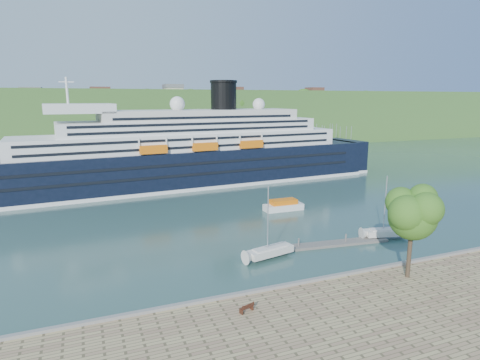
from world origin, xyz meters
name	(u,v)px	position (x,y,z in m)	size (l,w,h in m)	color
ground	(356,280)	(0.00, 0.00, 0.00)	(400.00, 400.00, 0.00)	#284740
far_hillside	(149,118)	(0.00, 145.00, 12.00)	(400.00, 50.00, 24.00)	#356227
quay_coping	(358,272)	(0.00, -0.20, 1.15)	(220.00, 0.50, 0.30)	slate
cruise_ship	(178,134)	(-6.89, 57.95, 12.39)	(110.39, 16.07, 24.79)	black
park_bench	(246,307)	(-14.93, -3.41, 1.48)	(1.50, 0.62, 0.96)	#462014
promenade_tree	(412,228)	(4.52, -3.03, 6.64)	(6.82, 6.82, 11.29)	#2D5D18
floating_pontoon	(334,244)	(4.29, 10.52, 0.18)	(16.31, 1.99, 0.36)	gray
sailboat_white_near	(271,224)	(-6.24, 9.49, 4.57)	(7.08, 1.97, 9.15)	silver
sailboat_white_far	(388,209)	(13.01, 10.01, 4.52)	(6.99, 1.94, 9.03)	silver
tender_launch	(283,205)	(6.00, 29.28, 1.03)	(7.47, 2.56, 2.06)	orange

